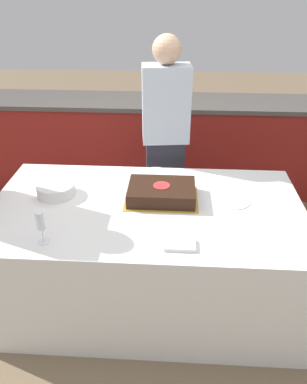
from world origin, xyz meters
TOP-DOWN VIEW (x-y plane):
  - ground_plane at (0.00, 0.00)m, footprint 14.00×14.00m
  - back_counter at (0.00, 1.60)m, footprint 4.40×0.58m
  - dining_table at (0.00, 0.00)m, footprint 1.92×1.05m
  - cake at (0.09, 0.09)m, footprint 0.45×0.33m
  - plate_stack at (-0.58, 0.10)m, footprint 0.24×0.24m
  - wine_glass at (-0.51, -0.39)m, footprint 0.07×0.07m
  - side_plate_near_cake at (0.03, 0.42)m, footprint 0.21×0.21m
  - side_plate_right_edge at (0.53, 0.09)m, footprint 0.21×0.21m
  - utensil_pile at (0.20, -0.38)m, footprint 0.17×0.10m
  - person_cutting_cake at (0.09, 0.75)m, footprint 0.36×0.24m

SIDE VIEW (x-z plane):
  - ground_plane at x=0.00m, z-range 0.00..0.00m
  - dining_table at x=0.00m, z-range 0.00..0.74m
  - back_counter at x=0.00m, z-range 0.00..0.92m
  - side_plate_near_cake at x=0.03m, z-range 0.74..0.74m
  - side_plate_right_edge at x=0.53m, z-range 0.74..0.74m
  - utensil_pile at x=0.20m, z-range 0.74..0.76m
  - plate_stack at x=-0.58m, z-range 0.74..0.82m
  - cake at x=0.09m, z-range 0.74..0.83m
  - person_cutting_cake at x=0.09m, z-range 0.04..1.66m
  - wine_glass at x=-0.51m, z-range 0.77..0.96m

